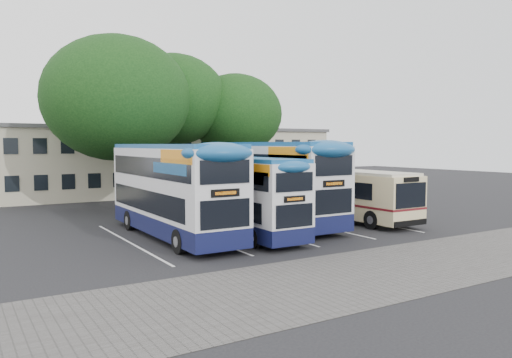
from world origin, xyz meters
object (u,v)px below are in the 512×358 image
at_px(lamp_post, 261,139).
at_px(bus_dd_left, 172,186).
at_px(bus_single, 345,191).
at_px(tree_left, 117,98).
at_px(tree_right, 235,114).
at_px(tree_mid, 174,100).
at_px(bus_dd_mid, 239,192).
at_px(bus_dd_right, 269,179).

distance_m(lamp_post, bus_dd_left, 20.85).
xyz_separation_m(lamp_post, bus_single, (-3.14, -14.66, -3.35)).
height_order(tree_left, tree_right, tree_left).
distance_m(tree_left, tree_mid, 5.01).
xyz_separation_m(lamp_post, tree_left, (-13.84, -3.14, 2.72)).
height_order(tree_right, bus_dd_left, tree_right).
height_order(tree_left, bus_dd_mid, tree_left).
bearing_deg(bus_single, tree_right, 94.45).
bearing_deg(tree_mid, bus_dd_left, -112.69).
distance_m(tree_right, bus_dd_mid, 16.02).
relative_size(tree_right, bus_single, 1.00).
bearing_deg(bus_dd_mid, tree_mid, 80.76).
xyz_separation_m(tree_mid, bus_single, (5.90, -12.93, -6.32)).
height_order(tree_left, bus_dd_left, tree_left).
distance_m(tree_mid, bus_dd_right, 13.29).
relative_size(bus_dd_left, bus_dd_mid, 1.17).
distance_m(tree_left, bus_single, 16.85).
bearing_deg(lamp_post, tree_left, -167.20).
bearing_deg(tree_left, lamp_post, 12.80).
distance_m(tree_mid, bus_dd_left, 15.17).
distance_m(tree_left, tree_right, 9.81).
distance_m(tree_mid, bus_single, 15.55).
bearing_deg(tree_right, bus_single, -85.55).
relative_size(bus_dd_left, bus_single, 1.09).
xyz_separation_m(tree_mid, bus_dd_left, (-5.45, -13.05, -5.49)).
bearing_deg(bus_dd_left, tree_left, 86.78).
xyz_separation_m(bus_dd_left, bus_dd_right, (6.32, 0.95, 0.06)).
distance_m(lamp_post, bus_single, 15.36).
bearing_deg(tree_right, bus_dd_mid, -118.45).
bearing_deg(bus_dd_left, tree_mid, 67.31).
height_order(bus_dd_mid, bus_single, bus_dd_mid).
bearing_deg(tree_right, tree_mid, 170.85).
bearing_deg(bus_dd_right, tree_mid, 94.09).
height_order(tree_left, bus_dd_right, tree_left).
bearing_deg(tree_left, bus_dd_left, -93.22).
xyz_separation_m(lamp_post, tree_right, (-4.08, -2.53, 1.98)).
relative_size(tree_mid, tree_right, 1.12).
bearing_deg(tree_right, bus_dd_left, -130.37).
xyz_separation_m(lamp_post, bus_dd_right, (-8.17, -13.83, -2.47)).
bearing_deg(bus_dd_right, bus_dd_mid, -146.29).
bearing_deg(tree_right, tree_left, -176.38).
xyz_separation_m(tree_right, bus_dd_right, (-4.09, -11.30, -4.45)).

